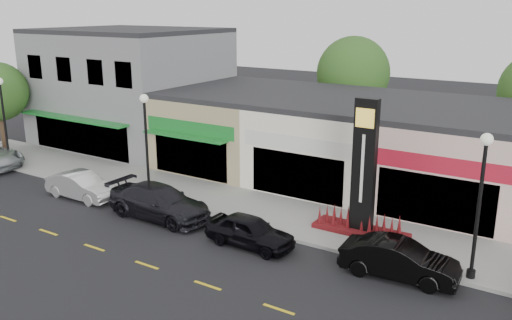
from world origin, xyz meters
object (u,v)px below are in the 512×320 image
Objects in this scene: lamp_west_far at (3,112)px; car_black_sedan at (250,231)px; car_white_van at (82,186)px; lamp_east_near at (481,192)px; car_dark_sedan at (159,202)px; lamp_west_near at (146,136)px; pylon_sign at (363,187)px; car_black_conv at (399,260)px.

lamp_west_far reaches higher than car_black_sedan.
car_white_van reaches higher than car_black_sedan.
lamp_west_far and lamp_east_near have the same top height.
lamp_east_near is at bearing -76.63° from car_black_sedan.
lamp_west_far is at bearing 84.55° from car_dark_sedan.
lamp_west_near is 0.91× the size of pylon_sign.
lamp_west_near is at bearing 0.00° from lamp_west_far.
car_dark_sedan is at bearing -160.61° from pylon_sign.
lamp_west_far is 0.91× the size of pylon_sign.
pylon_sign is at bearing 4.22° from lamp_west_far.
car_white_van is (8.71, -1.60, -2.78)m from lamp_west_far.
pylon_sign is 5.25m from car_black_sedan.
lamp_east_near is 5.42m from pylon_sign.
lamp_west_near is at bearing -64.88° from car_white_van.
pylon_sign is at bearing -77.85° from car_white_van.
car_black_sedan is (19.44, -1.82, -2.80)m from lamp_west_far.
lamp_east_near is 14.30m from car_dark_sedan.
pylon_sign reaches higher than car_black_conv.
lamp_west_near reaches higher than car_white_van.
car_dark_sedan is at bearing -35.65° from lamp_west_near.
car_black_sedan is (-3.56, -3.52, -1.60)m from pylon_sign.
car_dark_sedan is 5.42m from car_black_sedan.
lamp_east_near is at bearing 0.00° from lamp_west_near.
lamp_west_near is 11.19m from pylon_sign.
lamp_east_near is 1.26× the size of car_black_conv.
lamp_east_near is at bearing -67.76° from car_black_conv.
car_white_van is at bearing -167.00° from pylon_sign.
lamp_west_near and lamp_east_near have the same top height.
lamp_west_far is at bearing -175.78° from pylon_sign.
car_white_van is 10.74m from car_black_sedan.
car_black_sedan is 0.91× the size of car_black_conv.
car_black_conv reaches higher than car_black_sedan.
lamp_west_far is 12.00m from lamp_west_near.
pylon_sign is at bearing -70.12° from car_dark_sedan.
lamp_west_far and lamp_west_near have the same top height.
car_dark_sedan is 1.37× the size of car_black_sedan.
pylon_sign is 1.38× the size of car_black_conv.
lamp_east_near reaches higher than car_white_van.
car_black_conv is at bearing -87.98° from car_dark_sedan.
lamp_west_near is 13.97m from car_black_conv.
lamp_west_near is 3.67m from car_dark_sedan.
lamp_west_near is at bearing -171.23° from pylon_sign.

